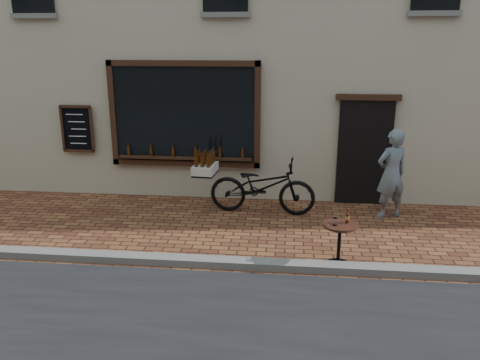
# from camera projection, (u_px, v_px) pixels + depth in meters

# --- Properties ---
(ground) EXTENTS (90.00, 90.00, 0.00)m
(ground) POSITION_uv_depth(u_px,v_px,m) (263.00, 274.00, 6.96)
(ground) COLOR #50281A
(ground) RESTS_ON ground
(kerb) EXTENTS (90.00, 0.25, 0.12)m
(kerb) POSITION_uv_depth(u_px,v_px,m) (264.00, 264.00, 7.14)
(kerb) COLOR slate
(kerb) RESTS_ON ground
(cargo_bicycle) EXTENTS (2.48, 0.90, 1.19)m
(cargo_bicycle) POSITION_uv_depth(u_px,v_px,m) (260.00, 186.00, 9.35)
(cargo_bicycle) COLOR black
(cargo_bicycle) RESTS_ON ground
(bistro_table) EXTENTS (0.53, 0.53, 0.92)m
(bistro_table) POSITION_uv_depth(u_px,v_px,m) (340.00, 236.00, 7.11)
(bistro_table) COLOR black
(bistro_table) RESTS_ON ground
(pedestrian) EXTENTS (0.76, 0.65, 1.76)m
(pedestrian) POSITION_uv_depth(u_px,v_px,m) (391.00, 174.00, 9.03)
(pedestrian) COLOR slate
(pedestrian) RESTS_ON ground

